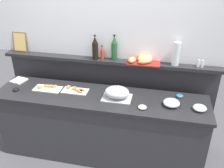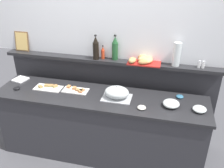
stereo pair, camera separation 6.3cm
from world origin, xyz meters
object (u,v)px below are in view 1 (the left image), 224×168
(glass_bowl_large, at_px, (171,103))
(framed_picture, at_px, (20,42))
(condiment_bowl_cream, at_px, (180,96))
(wine_bottle_green, at_px, (114,49))
(pepper_shaker, at_px, (202,64))
(water_carafe, at_px, (176,54))
(serving_cloche, at_px, (117,93))
(condiment_bowl_teal, at_px, (16,89))
(hot_sauce_bottle, at_px, (102,53))
(bread_basket, at_px, (143,60))
(wine_bottle_dark, at_px, (95,49))
(sandwich_platter_front, at_px, (48,88))
(sandwich_platter_rear, at_px, (76,90))
(salt_shaker, at_px, (198,63))
(condiment_bowl_dark, at_px, (142,107))
(glass_bowl_medium, at_px, (200,108))
(napkin_stack, at_px, (19,80))

(glass_bowl_large, height_order, framed_picture, framed_picture)
(condiment_bowl_cream, distance_m, wine_bottle_green, 0.98)
(pepper_shaker, distance_m, framed_picture, 2.37)
(glass_bowl_large, height_order, water_carafe, water_carafe)
(serving_cloche, relative_size, wine_bottle_green, 1.08)
(condiment_bowl_teal, height_order, pepper_shaker, pepper_shaker)
(hot_sauce_bottle, relative_size, water_carafe, 0.62)
(bread_basket, bearing_deg, serving_cloche, -122.05)
(condiment_bowl_cream, height_order, bread_basket, bread_basket)
(condiment_bowl_cream, relative_size, water_carafe, 0.30)
(condiment_bowl_teal, distance_m, wine_bottle_dark, 1.10)
(sandwich_platter_front, relative_size, pepper_shaker, 3.96)
(glass_bowl_large, xyz_separation_m, wine_bottle_green, (-0.74, 0.46, 0.42))
(sandwich_platter_front, relative_size, condiment_bowl_teal, 4.19)
(hot_sauce_bottle, bearing_deg, sandwich_platter_rear, -125.34)
(serving_cloche, xyz_separation_m, salt_shaker, (0.90, 0.40, 0.28))
(condiment_bowl_dark, bearing_deg, water_carafe, 60.45)
(glass_bowl_large, height_order, wine_bottle_green, wine_bottle_green)
(wine_bottle_dark, relative_size, bread_basket, 0.79)
(pepper_shaker, height_order, bread_basket, pepper_shaker)
(hot_sauce_bottle, bearing_deg, bread_basket, -2.59)
(sandwich_platter_rear, bearing_deg, condiment_bowl_teal, -169.65)
(framed_picture, bearing_deg, wine_bottle_green, -0.62)
(wine_bottle_dark, height_order, framed_picture, wine_bottle_dark)
(sandwich_platter_front, distance_m, framed_picture, 0.80)
(wine_bottle_dark, relative_size, water_carafe, 1.11)
(bread_basket, bearing_deg, water_carafe, 1.87)
(framed_picture, bearing_deg, sandwich_platter_front, -36.70)
(glass_bowl_medium, xyz_separation_m, condiment_bowl_dark, (-0.61, -0.10, -0.01))
(bread_basket, xyz_separation_m, framed_picture, (-1.68, 0.05, 0.09))
(salt_shaker, height_order, bread_basket, salt_shaker)
(wine_bottle_dark, bearing_deg, condiment_bowl_teal, -153.41)
(wine_bottle_green, distance_m, salt_shaker, 1.02)
(wine_bottle_dark, xyz_separation_m, salt_shaker, (1.25, 0.03, -0.10))
(serving_cloche, bearing_deg, sandwich_platter_front, 177.40)
(water_carafe, bearing_deg, glass_bowl_large, -90.97)
(glass_bowl_medium, relative_size, wine_bottle_dark, 0.46)
(napkin_stack, distance_m, wine_bottle_green, 1.34)
(glass_bowl_medium, distance_m, water_carafe, 0.69)
(sandwich_platter_front, height_order, pepper_shaker, pepper_shaker)
(glass_bowl_large, height_order, condiment_bowl_cream, glass_bowl_large)
(glass_bowl_large, height_order, glass_bowl_medium, glass_bowl_large)
(hot_sauce_bottle, xyz_separation_m, salt_shaker, (1.17, -0.01, -0.03))
(glass_bowl_large, height_order, condiment_bowl_dark, glass_bowl_large)
(napkin_stack, xyz_separation_m, wine_bottle_green, (1.24, 0.27, 0.45))
(wine_bottle_green, bearing_deg, hot_sauce_bottle, -175.11)
(sandwich_platter_front, relative_size, wine_bottle_dark, 1.09)
(sandwich_platter_front, relative_size, water_carafe, 1.21)
(sandwich_platter_front, relative_size, sandwich_platter_rear, 1.09)
(condiment_bowl_cream, xyz_separation_m, pepper_shaker, (0.22, 0.21, 0.34))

